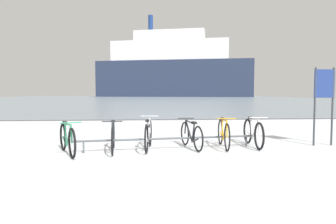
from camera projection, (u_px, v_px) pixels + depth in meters
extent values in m
cube|color=silver|center=(143.00, 186.00, 4.76)|extent=(80.00, 22.00, 0.08)
cube|color=gray|center=(146.00, 98.00, 70.45)|extent=(80.00, 110.00, 0.08)
cube|color=#47474C|center=(145.00, 120.00, 15.71)|extent=(80.00, 0.50, 0.05)
cylinder|color=#4C5156|center=(170.00, 138.00, 7.57)|extent=(4.56, 0.68, 0.05)
cylinder|color=#4C5156|center=(84.00, 147.00, 7.16)|extent=(0.04, 0.04, 0.28)
cylinder|color=#4C5156|center=(246.00, 141.00, 8.01)|extent=(0.04, 0.04, 0.28)
torus|color=black|center=(72.00, 143.00, 6.54)|extent=(0.33, 0.63, 0.67)
torus|color=black|center=(63.00, 137.00, 7.48)|extent=(0.33, 0.63, 0.67)
cylinder|color=#2D8C60|center=(69.00, 136.00, 6.84)|extent=(0.27, 0.52, 0.56)
cylinder|color=#2D8C60|center=(66.00, 135.00, 7.14)|extent=(0.11, 0.19, 0.50)
cylinder|color=#2D8C60|center=(68.00, 125.00, 6.89)|extent=(0.33, 0.65, 0.08)
cylinder|color=#2D8C60|center=(65.00, 141.00, 7.28)|extent=(0.23, 0.44, 0.18)
cylinder|color=#2D8C60|center=(71.00, 134.00, 6.57)|extent=(0.08, 0.12, 0.39)
cube|color=black|center=(65.00, 122.00, 7.20)|extent=(0.16, 0.22, 0.05)
cylinder|color=#2D8C60|center=(71.00, 123.00, 6.58)|extent=(0.43, 0.22, 0.02)
torus|color=black|center=(112.00, 141.00, 6.85)|extent=(0.09, 0.66, 0.66)
torus|color=black|center=(114.00, 135.00, 7.85)|extent=(0.09, 0.66, 0.66)
cylinder|color=#1E2328|center=(113.00, 134.00, 7.17)|extent=(0.08, 0.53, 0.56)
cylinder|color=#1E2328|center=(113.00, 133.00, 7.49)|extent=(0.05, 0.19, 0.50)
cylinder|color=#1E2328|center=(113.00, 123.00, 7.22)|extent=(0.09, 0.66, 0.08)
cylinder|color=#1E2328|center=(113.00, 139.00, 7.64)|extent=(0.07, 0.44, 0.18)
cylinder|color=#1E2328|center=(112.00, 132.00, 6.87)|extent=(0.04, 0.11, 0.40)
cube|color=black|center=(113.00, 121.00, 7.55)|extent=(0.10, 0.21, 0.05)
cylinder|color=#1E2328|center=(112.00, 121.00, 6.89)|extent=(0.46, 0.06, 0.02)
torus|color=black|center=(150.00, 133.00, 8.08)|extent=(0.11, 0.69, 0.69)
torus|color=black|center=(146.00, 139.00, 7.09)|extent=(0.11, 0.69, 0.69)
cylinder|color=silver|center=(149.00, 130.00, 7.75)|extent=(0.09, 0.52, 0.59)
cylinder|color=silver|center=(148.00, 132.00, 7.43)|extent=(0.05, 0.18, 0.52)
cylinder|color=silver|center=(149.00, 120.00, 7.66)|extent=(0.10, 0.64, 0.08)
cylinder|color=silver|center=(147.00, 141.00, 7.31)|extent=(0.08, 0.43, 0.19)
cylinder|color=silver|center=(150.00, 126.00, 8.03)|extent=(0.05, 0.11, 0.41)
cube|color=black|center=(147.00, 121.00, 7.34)|extent=(0.10, 0.21, 0.05)
cylinder|color=silver|center=(150.00, 116.00, 7.97)|extent=(0.46, 0.07, 0.02)
torus|color=black|center=(185.00, 133.00, 8.24)|extent=(0.17, 0.62, 0.63)
torus|color=black|center=(198.00, 139.00, 7.29)|extent=(0.17, 0.62, 0.63)
cylinder|color=#1E2328|center=(189.00, 131.00, 7.92)|extent=(0.14, 0.51, 0.53)
cylinder|color=#1E2328|center=(193.00, 133.00, 7.62)|extent=(0.07, 0.19, 0.47)
cylinder|color=#1E2328|center=(190.00, 122.00, 7.84)|extent=(0.16, 0.64, 0.08)
cylinder|color=#1E2328|center=(195.00, 140.00, 7.50)|extent=(0.12, 0.43, 0.18)
cylinder|color=#1E2328|center=(185.00, 127.00, 8.19)|extent=(0.06, 0.11, 0.37)
cube|color=black|center=(194.00, 123.00, 7.53)|extent=(0.12, 0.21, 0.05)
cylinder|color=#1E2328|center=(186.00, 118.00, 8.14)|extent=(0.46, 0.12, 0.02)
torus|color=black|center=(227.00, 137.00, 7.36)|extent=(0.09, 0.68, 0.68)
torus|color=black|center=(220.00, 132.00, 8.36)|extent=(0.09, 0.68, 0.68)
cylinder|color=gold|center=(225.00, 131.00, 7.67)|extent=(0.08, 0.53, 0.58)
cylinder|color=gold|center=(223.00, 130.00, 8.00)|extent=(0.05, 0.19, 0.52)
cylinder|color=gold|center=(224.00, 120.00, 7.73)|extent=(0.09, 0.65, 0.08)
cylinder|color=gold|center=(222.00, 136.00, 8.15)|extent=(0.07, 0.44, 0.19)
cylinder|color=gold|center=(227.00, 129.00, 7.38)|extent=(0.04, 0.11, 0.41)
cube|color=black|center=(222.00, 119.00, 8.06)|extent=(0.10, 0.21, 0.05)
cylinder|color=gold|center=(227.00, 118.00, 7.40)|extent=(0.46, 0.06, 0.02)
torus|color=black|center=(259.00, 136.00, 7.53)|extent=(0.08, 0.69, 0.69)
torus|color=black|center=(248.00, 131.00, 8.49)|extent=(0.08, 0.69, 0.69)
cylinder|color=silver|center=(255.00, 130.00, 7.84)|extent=(0.05, 0.51, 0.58)
cylinder|color=silver|center=(251.00, 129.00, 8.15)|extent=(0.04, 0.18, 0.52)
cylinder|color=silver|center=(254.00, 120.00, 7.89)|extent=(0.06, 0.63, 0.08)
cylinder|color=silver|center=(250.00, 135.00, 8.29)|extent=(0.05, 0.42, 0.19)
cylinder|color=silver|center=(259.00, 128.00, 7.55)|extent=(0.04, 0.11, 0.41)
cube|color=black|center=(251.00, 118.00, 8.20)|extent=(0.09, 0.20, 0.05)
cylinder|color=silver|center=(259.00, 118.00, 7.57)|extent=(0.46, 0.04, 0.02)
cylinder|color=#33383D|center=(315.00, 107.00, 8.11)|extent=(0.05, 0.05, 2.08)
cylinder|color=#33383D|center=(332.00, 107.00, 8.15)|extent=(0.05, 0.05, 2.08)
cube|color=navy|center=(324.00, 84.00, 8.09)|extent=(0.55, 0.05, 0.75)
cube|color=#232D47|center=(173.00, 79.00, 94.30)|extent=(48.19, 19.45, 11.02)
cube|color=white|center=(170.00, 51.00, 93.95)|extent=(36.34, 15.38, 6.06)
cube|color=white|center=(170.00, 36.00, 93.65)|extent=(22.18, 10.72, 3.09)
cylinder|color=navy|center=(151.00, 23.00, 94.43)|extent=(1.46, 1.46, 4.96)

